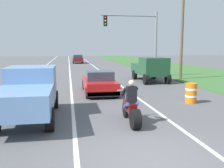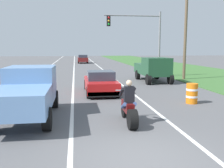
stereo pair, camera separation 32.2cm
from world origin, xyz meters
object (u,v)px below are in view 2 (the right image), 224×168
motorcycle_with_rider (129,108)px  traffic_light_mast_near (142,33)px  pickup_truck_right_shoulder_dark_green (153,68)px  sports_car_red (101,83)px  construction_barrel_nearest (192,93)px  distant_car_far_ahead (83,59)px  pickup_truck_left_lane_light_blue (28,91)px

motorcycle_with_rider → traffic_light_mast_near: size_ratio=0.37×
pickup_truck_right_shoulder_dark_green → sports_car_red: bearing=-134.9°
traffic_light_mast_near → construction_barrel_nearest: traffic_light_mast_near is taller
motorcycle_with_rider → pickup_truck_right_shoulder_dark_green: size_ratio=0.46×
pickup_truck_right_shoulder_dark_green → distant_car_far_ahead: 26.59m
pickup_truck_left_lane_light_blue → distant_car_far_ahead: pickup_truck_left_lane_light_blue is taller
motorcycle_with_rider → distant_car_far_ahead: motorcycle_with_rider is taller
sports_car_red → distant_car_far_ahead: distant_car_far_ahead is taller
sports_car_red → pickup_truck_right_shoulder_dark_green: bearing=45.1°
motorcycle_with_rider → pickup_truck_left_lane_light_blue: (-3.72, 1.30, 0.51)m
pickup_truck_left_lane_light_blue → pickup_truck_right_shoulder_dark_green: same height
pickup_truck_left_lane_light_blue → traffic_light_mast_near: bearing=58.4°
traffic_light_mast_near → construction_barrel_nearest: 11.78m
pickup_truck_left_lane_light_blue → construction_barrel_nearest: pickup_truck_left_lane_light_blue is taller
construction_barrel_nearest → traffic_light_mast_near: bearing=88.0°
sports_car_red → distant_car_far_ahead: bearing=90.2°
pickup_truck_left_lane_light_blue → distant_car_far_ahead: (3.22, 36.15, -0.33)m
sports_car_red → construction_barrel_nearest: 5.50m
pickup_truck_left_lane_light_blue → construction_barrel_nearest: 7.77m
distant_car_far_ahead → pickup_truck_left_lane_light_blue: bearing=-95.1°
motorcycle_with_rider → sports_car_red: (-0.38, 6.53, 0.04)m
motorcycle_with_rider → distant_car_far_ahead: bearing=90.8°
sports_car_red → distant_car_far_ahead: size_ratio=1.08×
pickup_truck_right_shoulder_dark_green → traffic_light_mast_near: traffic_light_mast_near is taller
pickup_truck_right_shoulder_dark_green → construction_barrel_nearest: 8.36m
motorcycle_with_rider → distant_car_far_ahead: size_ratio=0.55×
sports_car_red → pickup_truck_right_shoulder_dark_green: pickup_truck_right_shoulder_dark_green is taller
traffic_light_mast_near → motorcycle_with_rider: bearing=-106.5°
construction_barrel_nearest → distant_car_far_ahead: (-4.34, 34.45, 0.27)m
distant_car_far_ahead → construction_barrel_nearest: bearing=-82.8°
motorcycle_with_rider → construction_barrel_nearest: bearing=38.1°
construction_barrel_nearest → distant_car_far_ahead: bearing=97.2°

